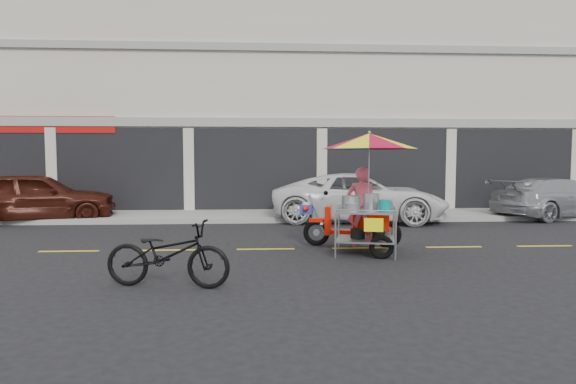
{
  "coord_description": "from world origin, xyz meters",
  "views": [
    {
      "loc": [
        -2.11,
        -9.9,
        1.89
      ],
      "look_at": [
        -1.5,
        0.6,
        1.15
      ],
      "focal_mm": 30.0,
      "sensor_mm": 36.0,
      "label": 1
    }
  ],
  "objects": [
    {
      "name": "shophouse_block",
      "position": [
        2.82,
        10.59,
        4.24
      ],
      "size": [
        36.0,
        8.11,
        10.4
      ],
      "color": "beige",
      "rests_on": "ground"
    },
    {
      "name": "ground",
      "position": [
        0.0,
        0.0,
        0.0
      ],
      "size": [
        90.0,
        90.0,
        0.0
      ],
      "primitive_type": "plane",
      "color": "black"
    },
    {
      "name": "food_vendor_rig",
      "position": [
        -0.01,
        -0.34,
        1.53
      ],
      "size": [
        2.41,
        2.31,
        2.43
      ],
      "rotation": [
        0.0,
        0.0,
        -0.23
      ],
      "color": "black",
      "rests_on": "ground"
    },
    {
      "name": "maroon_sedan",
      "position": [
        -8.72,
        4.7,
        0.75
      ],
      "size": [
        4.7,
        2.9,
        1.49
      ],
      "primitive_type": "imported",
      "rotation": [
        0.0,
        0.0,
        1.85
      ],
      "color": "#39130B",
      "rests_on": "ground"
    },
    {
      "name": "white_pickup",
      "position": [
        0.87,
        4.35,
        0.72
      ],
      "size": [
        5.51,
        3.26,
        1.44
      ],
      "primitive_type": "imported",
      "rotation": [
        0.0,
        0.0,
        1.39
      ],
      "color": "white",
      "rests_on": "ground"
    },
    {
      "name": "centerline",
      "position": [
        0.0,
        0.0,
        0.0
      ],
      "size": [
        42.0,
        0.1,
        0.01
      ],
      "primitive_type": "cube",
      "color": "gold",
      "rests_on": "ground"
    },
    {
      "name": "near_bicycle",
      "position": [
        -3.47,
        -2.86,
        0.49
      ],
      "size": [
        1.95,
        0.98,
        0.98
      ],
      "primitive_type": "imported",
      "rotation": [
        0.0,
        0.0,
        1.39
      ],
      "color": "black",
      "rests_on": "ground"
    },
    {
      "name": "silver_pickup",
      "position": [
        7.24,
        4.7,
        0.64
      ],
      "size": [
        4.73,
        3.06,
        1.28
      ],
      "primitive_type": "imported",
      "rotation": [
        0.0,
        0.0,
        1.88
      ],
      "color": "#A3A4AA",
      "rests_on": "ground"
    },
    {
      "name": "sidewalk",
      "position": [
        0.0,
        5.5,
        0.07
      ],
      "size": [
        45.0,
        3.0,
        0.15
      ],
      "primitive_type": "cube",
      "color": "gray",
      "rests_on": "ground"
    }
  ]
}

